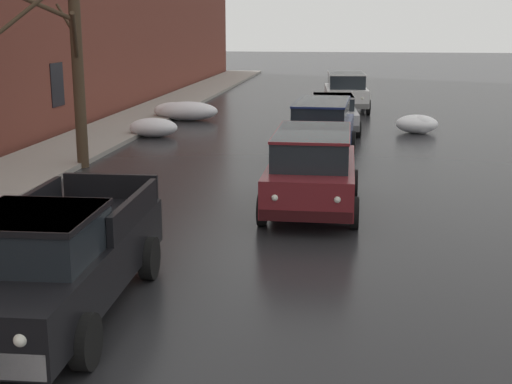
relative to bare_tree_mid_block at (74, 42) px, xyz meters
The scene contains 11 objects.
left_sidewalk_slab 3.80m from the bare_tree_mid_block, 169.88° to the left, with size 2.80×80.00×0.15m, color gray.
snow_bank_near_corner_left 11.30m from the bare_tree_mid_block, 89.81° to the left, with size 1.78×1.34×0.74m.
snow_bank_mid_block_left 6.72m from the bare_tree_mid_block, 84.29° to the left, with size 1.82×1.20×0.71m.
snow_bank_near_corner_right 13.61m from the bare_tree_mid_block, 37.95° to the left, with size 1.60×1.23×0.71m.
snow_bank_along_right_kerb 10.94m from the bare_tree_mid_block, 85.80° to the left, with size 2.59×1.31×0.82m.
bare_tree_mid_block is the anchor object (origin of this frame).
pickup_truck_black_approaching_near_lane 11.53m from the bare_tree_mid_block, 70.17° to the right, with size 2.21×5.43×1.76m.
suv_maroon_parked_kerbside_close 8.50m from the bare_tree_mid_block, 29.06° to the right, with size 2.14×4.55×1.82m.
suv_darkblue_parked_kerbside_mid 7.81m from the bare_tree_mid_block, 18.41° to the left, with size 2.14×4.87×1.82m.
sedan_silver_parked_far_down_block 11.13m from the bare_tree_mid_block, 48.39° to the left, with size 2.21×4.09×1.42m.
suv_white_queued_behind_truck 16.86m from the bare_tree_mid_block, 63.14° to the left, with size 2.37×4.43×1.82m.
Camera 1 is at (2.69, -1.94, 4.21)m, focal length 49.85 mm.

